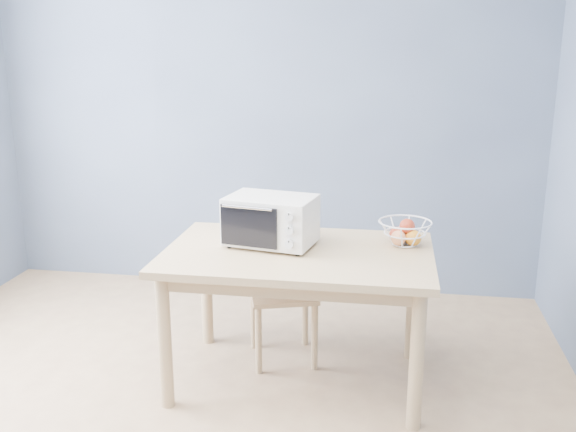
% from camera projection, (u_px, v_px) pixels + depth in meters
% --- Properties ---
extents(room, '(4.01, 4.51, 2.61)m').
position_uv_depth(room, '(150.00, 176.00, 2.50)').
color(room, tan).
rests_on(room, ground).
extents(dining_table, '(1.40, 0.90, 0.75)m').
position_uv_depth(dining_table, '(298.00, 269.00, 3.39)').
color(dining_table, tan).
rests_on(dining_table, ground).
extents(toaster_oven, '(0.51, 0.40, 0.27)m').
position_uv_depth(toaster_oven, '(268.00, 220.00, 3.42)').
color(toaster_oven, beige).
rests_on(toaster_oven, dining_table).
extents(fruit_basket, '(0.33, 0.33, 0.15)m').
position_uv_depth(fruit_basket, '(405.00, 232.00, 3.44)').
color(fruit_basket, white).
rests_on(fruit_basket, dining_table).
extents(dining_chair, '(0.46, 0.46, 0.79)m').
position_uv_depth(dining_chair, '(282.00, 294.00, 3.73)').
color(dining_chair, tan).
rests_on(dining_chair, ground).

